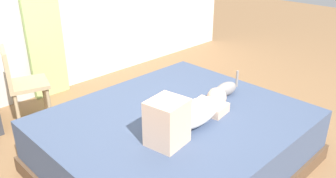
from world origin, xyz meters
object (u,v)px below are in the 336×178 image
bed (176,141)px  chair_by_desk (20,81)px  person_lying (189,114)px  cat (224,89)px

bed → chair_by_desk: 1.73m
chair_by_desk → bed: bearing=-68.5°
person_lying → cat: 0.66m
bed → cat: cat is taller
person_lying → chair_by_desk: bearing=107.9°
person_lying → cat: person_lying is taller
cat → person_lying: bearing=-167.3°
bed → person_lying: size_ratio=2.21×
person_lying → cat: (0.64, 0.15, -0.05)m
person_lying → cat: size_ratio=2.64×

